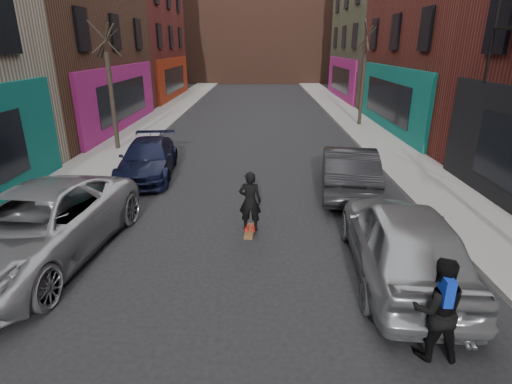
{
  "coord_description": "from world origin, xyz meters",
  "views": [
    {
      "loc": [
        0.35,
        0.24,
        4.57
      ],
      "look_at": [
        0.25,
        8.28,
        1.6
      ],
      "focal_mm": 28.0,
      "sensor_mm": 36.0,
      "label": 1
    }
  ],
  "objects_px": {
    "tree_right_far": "(364,64)",
    "parked_right_end": "(348,170)",
    "parked_left_far": "(35,227)",
    "skateboard": "(250,231)",
    "tree_left_far": "(109,74)",
    "parked_left_end": "(148,159)",
    "pedestrian": "(437,309)",
    "skateboarder": "(250,201)",
    "parked_right_far": "(402,240)"
  },
  "relations": [
    {
      "from": "skateboard",
      "to": "tree_left_far",
      "type": "bearing_deg",
      "value": 132.77
    },
    {
      "from": "parked_right_far",
      "to": "pedestrian",
      "type": "height_order",
      "value": "pedestrian"
    },
    {
      "from": "parked_left_far",
      "to": "parked_right_end",
      "type": "distance_m",
      "value": 9.03
    },
    {
      "from": "parked_left_end",
      "to": "skateboard",
      "type": "bearing_deg",
      "value": -56.5
    },
    {
      "from": "tree_left_far",
      "to": "skateboarder",
      "type": "height_order",
      "value": "tree_left_far"
    },
    {
      "from": "parked_left_far",
      "to": "parked_right_far",
      "type": "xyz_separation_m",
      "value": [
        7.84,
        -0.55,
        0.03
      ]
    },
    {
      "from": "parked_right_far",
      "to": "skateboard",
      "type": "xyz_separation_m",
      "value": [
        -3.16,
        1.98,
        -0.79
      ]
    },
    {
      "from": "tree_left_far",
      "to": "parked_left_end",
      "type": "xyz_separation_m",
      "value": [
        2.41,
        -3.7,
        -2.73
      ]
    },
    {
      "from": "parked_right_end",
      "to": "pedestrian",
      "type": "bearing_deg",
      "value": 96.3
    },
    {
      "from": "tree_left_far",
      "to": "parked_left_end",
      "type": "height_order",
      "value": "tree_left_far"
    },
    {
      "from": "tree_left_far",
      "to": "tree_right_far",
      "type": "bearing_deg",
      "value": 25.82
    },
    {
      "from": "tree_right_far",
      "to": "pedestrian",
      "type": "relative_size",
      "value": 4.0
    },
    {
      "from": "parked_right_far",
      "to": "parked_right_end",
      "type": "distance_m",
      "value": 5.1
    },
    {
      "from": "skateboarder",
      "to": "parked_right_end",
      "type": "bearing_deg",
      "value": -128.84
    },
    {
      "from": "skateboard",
      "to": "skateboarder",
      "type": "bearing_deg",
      "value": -173.88
    },
    {
      "from": "parked_left_far",
      "to": "skateboard",
      "type": "distance_m",
      "value": 4.96
    },
    {
      "from": "tree_left_far",
      "to": "parked_right_end",
      "type": "relative_size",
      "value": 1.4
    },
    {
      "from": "tree_left_far",
      "to": "parked_left_far",
      "type": "relative_size",
      "value": 1.11
    },
    {
      "from": "tree_left_far",
      "to": "skateboarder",
      "type": "xyz_separation_m",
      "value": [
        6.28,
        -8.45,
        -2.5
      ]
    },
    {
      "from": "tree_right_far",
      "to": "parked_right_end",
      "type": "height_order",
      "value": "tree_right_far"
    },
    {
      "from": "skateboard",
      "to": "pedestrian",
      "type": "xyz_separation_m",
      "value": [
        2.92,
        -4.28,
        0.81
      ]
    },
    {
      "from": "parked_right_far",
      "to": "tree_right_far",
      "type": "bearing_deg",
      "value": -96.26
    },
    {
      "from": "parked_right_far",
      "to": "pedestrian",
      "type": "relative_size",
      "value": 2.89
    },
    {
      "from": "tree_right_far",
      "to": "parked_left_end",
      "type": "relative_size",
      "value": 1.51
    },
    {
      "from": "tree_left_far",
      "to": "parked_right_far",
      "type": "xyz_separation_m",
      "value": [
        9.44,
        -10.42,
        -2.54
      ]
    },
    {
      "from": "tree_right_far",
      "to": "parked_right_far",
      "type": "xyz_separation_m",
      "value": [
        -2.96,
        -16.42,
        -2.69
      ]
    },
    {
      "from": "skateboard",
      "to": "parked_left_end",
      "type": "bearing_deg",
      "value": 135.28
    },
    {
      "from": "parked_left_end",
      "to": "parked_right_end",
      "type": "height_order",
      "value": "parked_right_end"
    },
    {
      "from": "tree_left_far",
      "to": "pedestrian",
      "type": "relative_size",
      "value": 3.83
    },
    {
      "from": "parked_right_end",
      "to": "parked_left_far",
      "type": "bearing_deg",
      "value": 38.11
    },
    {
      "from": "skateboarder",
      "to": "parked_left_far",
      "type": "bearing_deg",
      "value": 23.09
    },
    {
      "from": "parked_right_end",
      "to": "parked_left_end",
      "type": "bearing_deg",
      "value": -5.3
    },
    {
      "from": "parked_right_end",
      "to": "pedestrian",
      "type": "relative_size",
      "value": 2.73
    },
    {
      "from": "parked_right_far",
      "to": "skateboarder",
      "type": "distance_m",
      "value": 3.73
    },
    {
      "from": "parked_left_far",
      "to": "skateboard",
      "type": "xyz_separation_m",
      "value": [
        4.68,
        1.43,
        -0.76
      ]
    },
    {
      "from": "tree_left_far",
      "to": "skateboarder",
      "type": "relative_size",
      "value": 4.16
    },
    {
      "from": "parked_left_far",
      "to": "pedestrian",
      "type": "bearing_deg",
      "value": -14.81
    },
    {
      "from": "tree_left_far",
      "to": "tree_right_far",
      "type": "distance_m",
      "value": 13.78
    },
    {
      "from": "parked_right_end",
      "to": "tree_left_far",
      "type": "bearing_deg",
      "value": -21.69
    },
    {
      "from": "tree_left_far",
      "to": "parked_left_far",
      "type": "height_order",
      "value": "tree_left_far"
    },
    {
      "from": "pedestrian",
      "to": "skateboard",
      "type": "bearing_deg",
      "value": -53.39
    },
    {
      "from": "parked_right_end",
      "to": "skateboard",
      "type": "bearing_deg",
      "value": 52.89
    },
    {
      "from": "skateboard",
      "to": "parked_right_end",
      "type": "bearing_deg",
      "value": 51.16
    },
    {
      "from": "parked_right_far",
      "to": "skateboard",
      "type": "height_order",
      "value": "parked_right_far"
    },
    {
      "from": "parked_left_far",
      "to": "parked_right_end",
      "type": "height_order",
      "value": "parked_left_far"
    },
    {
      "from": "parked_left_end",
      "to": "parked_right_far",
      "type": "bearing_deg",
      "value": -49.41
    },
    {
      "from": "tree_left_far",
      "to": "pedestrian",
      "type": "bearing_deg",
      "value": -54.14
    },
    {
      "from": "parked_right_far",
      "to": "parked_right_end",
      "type": "relative_size",
      "value": 1.06
    },
    {
      "from": "parked_left_far",
      "to": "tree_right_far",
      "type": "bearing_deg",
      "value": 61.52
    },
    {
      "from": "parked_left_end",
      "to": "skateboarder",
      "type": "bearing_deg",
      "value": -56.5
    }
  ]
}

